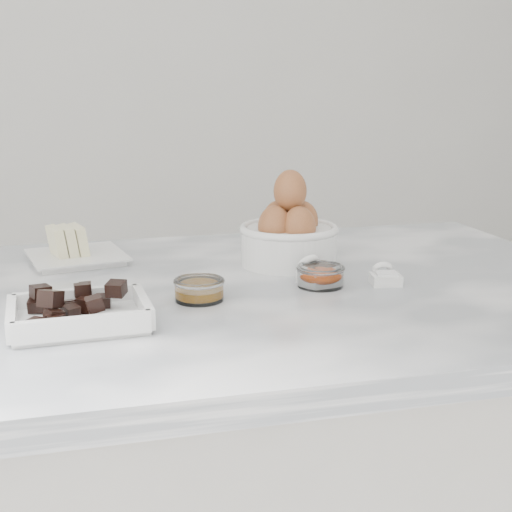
{
  "coord_description": "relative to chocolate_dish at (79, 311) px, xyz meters",
  "views": [
    {
      "loc": [
        -0.27,
        -1.07,
        1.26
      ],
      "look_at": [
        0.02,
        0.03,
        0.98
      ],
      "focal_mm": 50.0,
      "sensor_mm": 36.0,
      "label": 1
    }
  ],
  "objects": [
    {
      "name": "marble_slab",
      "position": [
        0.27,
        0.14,
        -0.04
      ],
      "size": [
        1.2,
        0.8,
        0.04
      ],
      "primitive_type": "cube",
      "color": "white",
      "rests_on": "cabinet"
    },
    {
      "name": "chocolate_dish",
      "position": [
        0.0,
        0.0,
        0.0
      ],
      "size": [
        0.19,
        0.15,
        0.05
      ],
      "color": "white",
      "rests_on": "marble_slab"
    },
    {
      "name": "butter_plate",
      "position": [
        -0.0,
        0.37,
        0.0
      ],
      "size": [
        0.19,
        0.19,
        0.07
      ],
      "color": "white",
      "rests_on": "marble_slab"
    },
    {
      "name": "sugar_ramekin",
      "position": [
        0.37,
        0.22,
        0.0
      ],
      "size": [
        0.07,
        0.07,
        0.04
      ],
      "color": "white",
      "rests_on": "marble_slab"
    },
    {
      "name": "egg_bowl",
      "position": [
        0.37,
        0.25,
        0.03
      ],
      "size": [
        0.18,
        0.18,
        0.17
      ],
      "color": "white",
      "rests_on": "marble_slab"
    },
    {
      "name": "honey_bowl",
      "position": [
        0.18,
        0.08,
        -0.0
      ],
      "size": [
        0.08,
        0.08,
        0.03
      ],
      "color": "white",
      "rests_on": "marble_slab"
    },
    {
      "name": "zest_bowl",
      "position": [
        0.38,
        0.1,
        -0.0
      ],
      "size": [
        0.08,
        0.08,
        0.03
      ],
      "color": "white",
      "rests_on": "marble_slab"
    },
    {
      "name": "vanilla_spoon",
      "position": [
        0.38,
        0.13,
        -0.01
      ],
      "size": [
        0.08,
        0.09,
        0.05
      ],
      "color": "white",
      "rests_on": "marble_slab"
    },
    {
      "name": "salt_spoon",
      "position": [
        0.48,
        0.09,
        -0.01
      ],
      "size": [
        0.05,
        0.06,
        0.04
      ],
      "color": "white",
      "rests_on": "marble_slab"
    }
  ]
}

